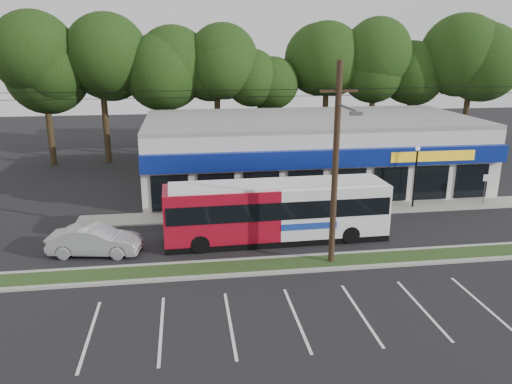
{
  "coord_description": "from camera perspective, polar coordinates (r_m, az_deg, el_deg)",
  "views": [
    {
      "loc": [
        -4.07,
        -21.48,
        10.65
      ],
      "look_at": [
        -0.27,
        5.0,
        2.73
      ],
      "focal_mm": 35.0,
      "sensor_mm": 36.0,
      "label": 1
    }
  ],
  "objects": [
    {
      "name": "curb_north",
      "position": [
        25.94,
        1.59,
        -7.58
      ],
      "size": [
        40.0,
        0.25,
        0.14
      ],
      "primitive_type": "cube",
      "color": "#9E9E93",
      "rests_on": "ground"
    },
    {
      "name": "strip_mall",
      "position": [
        39.42,
        6.08,
        4.7
      ],
      "size": [
        25.0,
        12.55,
        5.3
      ],
      "color": "beige",
      "rests_on": "ground"
    },
    {
      "name": "grass_strip",
      "position": [
        25.18,
        1.92,
        -8.38
      ],
      "size": [
        40.0,
        1.6,
        0.12
      ],
      "primitive_type": "cube",
      "color": "#243A17",
      "rests_on": "ground"
    },
    {
      "name": "sidewalk",
      "position": [
        33.52,
        7.97,
        -2.1
      ],
      "size": [
        32.0,
        2.2,
        0.1
      ],
      "primitive_type": "cube",
      "color": "#9E9E93",
      "rests_on": "ground"
    },
    {
      "name": "curb_south",
      "position": [
        24.42,
        2.27,
        -9.19
      ],
      "size": [
        40.0,
        0.25,
        0.14
      ],
      "primitive_type": "cube",
      "color": "#9E9E93",
      "rests_on": "ground"
    },
    {
      "name": "ground",
      "position": [
        24.32,
        2.33,
        -9.49
      ],
      "size": [
        120.0,
        120.0,
        0.0
      ],
      "primitive_type": "plane",
      "color": "black",
      "rests_on": "ground"
    },
    {
      "name": "tree_line",
      "position": [
        48.21,
        1.52,
        13.84
      ],
      "size": [
        46.76,
        6.76,
        11.83
      ],
      "color": "black",
      "rests_on": "ground"
    },
    {
      "name": "metrobus",
      "position": [
        27.89,
        2.37,
        -2.06
      ],
      "size": [
        12.55,
        2.91,
        3.36
      ],
      "rotation": [
        0.0,
        0.0,
        0.02
      ],
      "color": "maroon",
      "rests_on": "ground"
    },
    {
      "name": "car_dark",
      "position": [
        32.3,
        8.72,
        -1.55
      ],
      "size": [
        4.38,
        1.8,
        1.49
      ],
      "primitive_type": "imported",
      "rotation": [
        0.0,
        0.0,
        1.58
      ],
      "color": "black",
      "rests_on": "ground"
    },
    {
      "name": "pedestrian_a",
      "position": [
        31.13,
        12.72,
        -2.27
      ],
      "size": [
        0.73,
        0.72,
        1.7
      ],
      "primitive_type": "imported",
      "rotation": [
        0.0,
        0.0,
        3.91
      ],
      "color": "beige",
      "rests_on": "ground"
    },
    {
      "name": "car_silver",
      "position": [
        27.61,
        -17.96,
        -5.29
      ],
      "size": [
        4.93,
        2.33,
        1.56
      ],
      "primitive_type": "imported",
      "rotation": [
        0.0,
        0.0,
        1.42
      ],
      "color": "#ADB0B5",
      "rests_on": "ground"
    },
    {
      "name": "pedestrian_b",
      "position": [
        29.93,
        4.98,
        -2.83
      ],
      "size": [
        0.86,
        0.73,
        1.55
      ],
      "primitive_type": "imported",
      "rotation": [
        0.0,
        0.0,
        2.93
      ],
      "color": "beige",
      "rests_on": "ground"
    },
    {
      "name": "lamp_post",
      "position": [
        34.75,
        17.8,
        2.43
      ],
      "size": [
        0.3,
        0.3,
        4.25
      ],
      "color": "black",
      "rests_on": "ground"
    },
    {
      "name": "sign_post",
      "position": [
        37.27,
        24.74,
        0.83
      ],
      "size": [
        0.45,
        0.1,
        2.23
      ],
      "color": "#59595E",
      "rests_on": "ground"
    },
    {
      "name": "utility_pole",
      "position": [
        24.02,
        8.75,
        3.72
      ],
      "size": [
        50.0,
        2.77,
        10.0
      ],
      "color": "black",
      "rests_on": "ground"
    }
  ]
}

